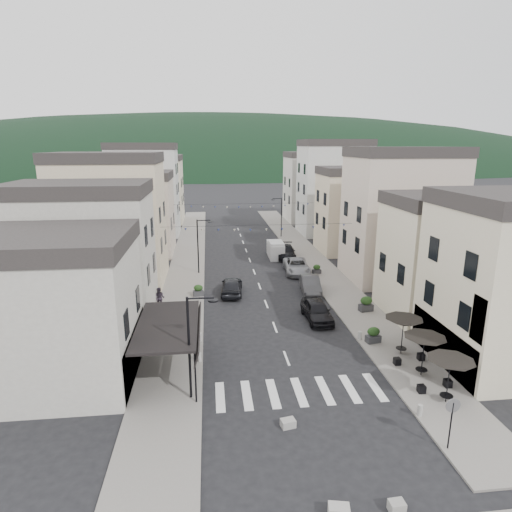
{
  "coord_description": "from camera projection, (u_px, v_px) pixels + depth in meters",
  "views": [
    {
      "loc": [
        -4.86,
        -19.24,
        13.65
      ],
      "look_at": [
        -0.51,
        19.56,
        3.5
      ],
      "focal_mm": 30.0,
      "sensor_mm": 36.0,
      "label": 1
    }
  ],
  "objects": [
    {
      "name": "parked_car_a",
      "position": [
        317.0,
        310.0,
        34.25
      ],
      "size": [
        2.02,
        4.77,
        1.61
      ],
      "primitive_type": "imported",
      "rotation": [
        0.0,
        0.0,
        0.03
      ],
      "color": "black",
      "rests_on": "ground"
    },
    {
      "name": "concrete_block_b",
      "position": [
        397.0,
        507.0,
        16.37
      ],
      "size": [
        0.62,
        0.48,
        0.45
      ],
      "primitive_type": "cube",
      "rotation": [
        0.0,
        0.0,
        0.05
      ],
      "color": "gray",
      "rests_on": "ground"
    },
    {
      "name": "hill_backdrop",
      "position": [
        214.0,
        164.0,
        311.01
      ],
      "size": [
        640.0,
        360.0,
        70.0
      ],
      "primitive_type": "ellipsoid",
      "color": "black",
      "rests_on": "ground"
    },
    {
      "name": "pedestrian_b",
      "position": [
        160.0,
        298.0,
        36.36
      ],
      "size": [
        1.03,
        0.89,
        1.83
      ],
      "primitive_type": "imported",
      "rotation": [
        0.0,
        0.0,
        -0.25
      ],
      "color": "#261F2A",
      "rests_on": "sidewalk_left"
    },
    {
      "name": "streetlamp_right_far",
      "position": [
        280.0,
        213.0,
        64.48
      ],
      "size": [
        1.7,
        0.56,
        6.0
      ],
      "color": "black",
      "rests_on": "ground"
    },
    {
      "name": "cafe_terrace",
      "position": [
        424.0,
        341.0,
        25.4
      ],
      "size": [
        2.5,
        8.1,
        2.53
      ],
      "color": "black",
      "rests_on": "ground"
    },
    {
      "name": "bollards",
      "position": [
        288.0,
        356.0,
        27.65
      ],
      "size": [
        11.66,
        10.26,
        0.6
      ],
      "color": "gray",
      "rests_on": "ground"
    },
    {
      "name": "concrete_block_c",
      "position": [
        288.0,
        423.0,
        21.33
      ],
      "size": [
        0.79,
        0.63,
        0.4
      ],
      "primitive_type": "cube",
      "rotation": [
        0.0,
        0.0,
        0.2
      ],
      "color": "gray",
      "rests_on": "ground"
    },
    {
      "name": "streetlamp_left_near",
      "position": [
        194.0,
        337.0,
        22.83
      ],
      "size": [
        1.7,
        0.56,
        6.0
      ],
      "color": "black",
      "rests_on": "ground"
    },
    {
      "name": "planter_rb",
      "position": [
        366.0,
        304.0,
        35.85
      ],
      "size": [
        1.24,
        0.82,
        1.28
      ],
      "rotation": [
        0.0,
        0.0,
        0.18
      ],
      "color": "#2C2B2E",
      "rests_on": "sidewalk_right"
    },
    {
      "name": "bunting_far",
      "position": [
        245.0,
        206.0,
        57.59
      ],
      "size": [
        19.0,
        0.28,
        0.62
      ],
      "color": "black",
      "rests_on": "ground"
    },
    {
      "name": "boutique_awning",
      "position": [
        172.0,
        326.0,
        25.71
      ],
      "size": [
        3.77,
        7.5,
        3.28
      ],
      "color": "black",
      "rests_on": "ground"
    },
    {
      "name": "parked_car_d",
      "position": [
        286.0,
        252.0,
        53.1
      ],
      "size": [
        2.76,
        5.61,
        1.57
      ],
      "primitive_type": "imported",
      "rotation": [
        0.0,
        0.0,
        -0.11
      ],
      "color": "black",
      "rests_on": "ground"
    },
    {
      "name": "boutique_building",
      "position": [
        26.0,
        318.0,
        24.6
      ],
      "size": [
        12.0,
        8.0,
        8.0
      ],
      "primitive_type": "cube",
      "color": "#A7A399",
      "rests_on": "ground"
    },
    {
      "name": "buildings_row_left",
      "position": [
        134.0,
        205.0,
        55.68
      ],
      "size": [
        10.2,
        54.16,
        14.0
      ],
      "color": "#A7A399",
      "rests_on": "ground"
    },
    {
      "name": "planter_rc",
      "position": [
        317.0,
        269.0,
        46.33
      ],
      "size": [
        0.98,
        0.65,
        1.01
      ],
      "rotation": [
        0.0,
        0.0,
        0.17
      ],
      "color": "#2E2E30",
      "rests_on": "sidewalk_right"
    },
    {
      "name": "bunting_near",
      "position": [
        258.0,
        229.0,
        42.2
      ],
      "size": [
        19.0,
        0.28,
        0.62
      ],
      "color": "black",
      "rests_on": "ground"
    },
    {
      "name": "parked_car_b",
      "position": [
        310.0,
        284.0,
        40.68
      ],
      "size": [
        2.18,
        4.93,
        1.57
      ],
      "primitive_type": "imported",
      "rotation": [
        0.0,
        0.0,
        -0.11
      ],
      "color": "#363639",
      "rests_on": "ground"
    },
    {
      "name": "parked_car_e",
      "position": [
        232.0,
        286.0,
        40.23
      ],
      "size": [
        2.38,
        4.98,
        1.64
      ],
      "primitive_type": "imported",
      "rotation": [
        0.0,
        0.0,
        3.05
      ],
      "color": "black",
      "rests_on": "ground"
    },
    {
      "name": "buildings_row_right",
      "position": [
        352.0,
        201.0,
        57.63
      ],
      "size": [
        10.2,
        54.16,
        14.5
      ],
      "color": "beige",
      "rests_on": "ground"
    },
    {
      "name": "planter_la",
      "position": [
        175.0,
        316.0,
        33.49
      ],
      "size": [
        1.14,
        0.9,
        1.12
      ],
      "rotation": [
        0.0,
        0.0,
        0.4
      ],
      "color": "#2A292B",
      "rests_on": "sidewalk_left"
    },
    {
      "name": "delivery_van",
      "position": [
        276.0,
        249.0,
        53.4
      ],
      "size": [
        1.83,
        4.42,
        2.1
      ],
      "rotation": [
        0.0,
        0.0,
        -0.02
      ],
      "color": "silver",
      "rests_on": "ground"
    },
    {
      "name": "sidewalk_left",
      "position": [
        188.0,
        259.0,
        52.42
      ],
      "size": [
        4.0,
        76.0,
        0.12
      ],
      "primitive_type": "cube",
      "color": "slate",
      "rests_on": "ground"
    },
    {
      "name": "planter_lb",
      "position": [
        198.0,
        290.0,
        39.47
      ],
      "size": [
        1.03,
        0.68,
        1.07
      ],
      "rotation": [
        0.0,
        0.0,
        0.17
      ],
      "color": "#303033",
      "rests_on": "sidewalk_left"
    },
    {
      "name": "planter_ra",
      "position": [
        373.0,
        335.0,
        30.15
      ],
      "size": [
        1.11,
        0.75,
        1.14
      ],
      "rotation": [
        0.0,
        0.0,
        0.2
      ],
      "color": "#303032",
      "rests_on": "sidewalk_right"
    },
    {
      "name": "parked_car_c",
      "position": [
        297.0,
        266.0,
        46.9
      ],
      "size": [
        2.95,
        5.78,
        1.56
      ],
      "primitive_type": "imported",
      "rotation": [
        0.0,
        0.0,
        -0.06
      ],
      "color": "gray",
      "rests_on": "ground"
    },
    {
      "name": "streetlamp_left_far",
      "position": [
        200.0,
        241.0,
        45.92
      ],
      "size": [
        1.7,
        0.56,
        6.0
      ],
      "color": "black",
      "rests_on": "ground"
    },
    {
      "name": "sidewalk_right",
      "position": [
        308.0,
        256.0,
        54.04
      ],
      "size": [
        4.0,
        76.0,
        0.12
      ],
      "primitive_type": "cube",
      "color": "slate",
      "rests_on": "ground"
    },
    {
      "name": "ground",
      "position": [
        307.0,
        413.0,
        22.47
      ],
      "size": [
        700.0,
        700.0,
        0.0
      ],
      "primitive_type": "plane",
      "color": "black",
      "rests_on": "ground"
    },
    {
      "name": "traffic_sign",
      "position": [
        452.0,
        414.0,
        19.24
      ],
      "size": [
        0.7,
        0.07,
        2.7
      ],
      "color": "black",
      "rests_on": "ground"
    },
    {
      "name": "pedestrian_a",
      "position": [
        159.0,
        328.0,
        30.59
      ],
      "size": [
        0.7,
        0.61,
        1.62
      ],
      "primitive_type": "imported",
      "rotation": [
        0.0,
        0.0,
        0.47
      ],
      "color": "black",
      "rests_on": "sidewalk_left"
    },
    {
      "name": "concrete_block_a",
      "position": [
        339.0,
        512.0,
        16.12
      ],
      "size": [
        0.88,
        0.65,
        0.5
      ],
      "primitive_type": "cube",
      "rotation": [
        0.0,
        0.0,
        -0.2
      ],
      "color": "#98958F",
      "rests_on": "ground"
    }
  ]
}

